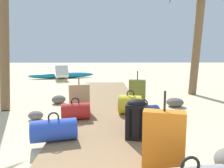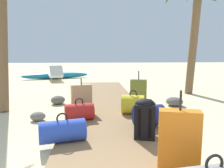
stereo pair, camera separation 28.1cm
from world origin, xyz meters
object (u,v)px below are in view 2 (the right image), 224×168
Objects in this scene: suitcase_olive at (138,93)px; lounge_chair at (56,75)px; backpack_black at (145,117)px; suitcase_orange at (179,141)px; duffel_bag_navy at (149,115)px; kayak at (56,76)px; duffel_bag_blue at (62,131)px; suitcase_tan at (82,99)px; duffel_bag_red at (79,112)px; duffel_bag_yellow at (133,104)px.

suitcase_olive is 6.66m from lounge_chair.
backpack_black is (-0.29, -1.89, -0.02)m from suitcase_olive.
suitcase_orange is 1.50m from duffel_bag_navy.
duffel_bag_blue is at bearing -79.76° from kayak.
lounge_chair is (-2.66, 7.86, -0.07)m from backpack_black.
duffel_bag_navy is (0.05, 1.49, -0.15)m from suitcase_orange.
suitcase_olive is at bearing 86.26° from duffel_bag_navy.
suitcase_orange is (-0.14, -2.83, 0.00)m from suitcase_olive.
duffel_bag_navy is at bearing -38.42° from suitcase_tan.
suitcase_olive is at bearing 81.29° from backpack_black.
suitcase_orange reaches higher than suitcase_tan.
duffel_bag_blue is at bearing -127.73° from suitcase_olive.
suitcase_olive is 7.75m from kayak.
duffel_bag_navy is (1.23, -0.97, -0.12)m from suitcase_tan.
kayak is at bearing 113.84° from suitcase_olive.
duffel_bag_red is (-1.33, -0.90, -0.17)m from suitcase_olive.
duffel_bag_red is (-1.10, -0.35, -0.04)m from duffel_bag_yellow.
suitcase_tan is 1.29× the size of duffel_bag_navy.
duffel_bag_blue reaches higher than kayak.
backpack_black is 0.60m from duffel_bag_navy.
suitcase_orange is at bearing -87.90° from duffel_bag_yellow.
suitcase_olive is 1.47× the size of duffel_bag_red.
suitcase_tan is at bearing 141.58° from duffel_bag_navy.
duffel_bag_blue is at bearing 146.70° from suitcase_orange.
suitcase_orange is 0.25× the size of kayak.
suitcase_olive is at bearing 34.13° from duffel_bag_red.
backpack_black is 1.44m from duffel_bag_red.
lounge_chair is (-2.86, 7.31, 0.06)m from duffel_bag_navy.
duffel_bag_red is (-1.24, 0.44, -0.03)m from duffel_bag_navy.
suitcase_orange is at bearing -33.30° from duffel_bag_blue.
suitcase_orange reaches higher than suitcase_olive.
duffel_bag_blue is (-1.27, -1.39, -0.04)m from duffel_bag_yellow.
suitcase_olive reaches higher than duffel_bag_navy.
duffel_bag_navy is (1.41, 0.60, 0.03)m from duffel_bag_blue.
duffel_bag_blue is 0.80× the size of suitcase_orange.
duffel_bag_navy reaches higher than duffel_bag_red.
lounge_chair reaches higher than duffel_bag_blue.
kayak is at bearing 110.83° from duffel_bag_yellow.
duffel_bag_blue is at bearing -157.09° from duffel_bag_navy.
suitcase_tan is at bearing 170.68° from duffel_bag_yellow.
lounge_chair is (-1.64, 6.34, -0.06)m from suitcase_tan.
duffel_bag_navy reaches higher than duffel_bag_blue.
duffel_bag_blue is 0.81× the size of suitcase_olive.
suitcase_tan reaches higher than duffel_bag_navy.
duffel_bag_navy is 8.96m from kayak.
duffel_bag_blue is at bearing -99.35° from duffel_bag_red.
lounge_chair is (-2.95, 5.97, -0.08)m from suitcase_olive.
kayak is (-1.81, 7.45, -0.21)m from suitcase_tan.
duffel_bag_yellow is at bearing -112.39° from suitcase_olive.
kayak is at bearing 102.71° from duffel_bag_red.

